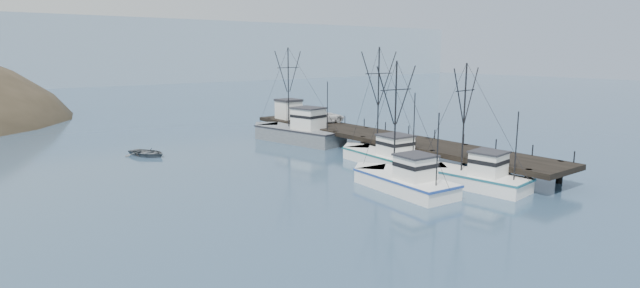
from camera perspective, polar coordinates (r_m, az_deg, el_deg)
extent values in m
plane|color=navy|center=(38.00, 8.52, -7.15)|extent=(400.00, 400.00, 0.00)
cube|color=black|center=(58.25, 6.82, 0.85)|extent=(6.00, 44.00, 0.50)
cylinder|color=black|center=(44.36, 22.67, -3.95)|extent=(0.56, 0.56, 2.00)
cylinder|color=black|center=(48.85, 25.73, -2.90)|extent=(0.56, 0.56, 2.00)
cylinder|color=black|center=(46.93, 17.39, -2.85)|extent=(0.56, 0.56, 2.00)
cylinder|color=black|center=(51.20, 20.75, -1.96)|extent=(0.56, 0.56, 2.00)
cylinder|color=black|center=(49.87, 12.70, -1.85)|extent=(0.56, 0.56, 2.00)
cylinder|color=black|center=(53.90, 16.24, -1.09)|extent=(0.56, 0.56, 2.00)
cylinder|color=black|center=(53.11, 8.56, -0.96)|extent=(0.56, 0.56, 2.00)
cylinder|color=black|center=(56.92, 12.19, -0.31)|extent=(0.56, 0.56, 2.00)
cylinder|color=black|center=(56.62, 4.92, -0.17)|extent=(0.56, 0.56, 2.00)
cylinder|color=black|center=(60.20, 8.57, 0.40)|extent=(0.56, 0.56, 2.00)
cylinder|color=black|center=(60.33, 1.71, 0.53)|extent=(0.56, 0.56, 2.00)
cylinder|color=black|center=(63.71, 5.33, 1.02)|extent=(0.56, 0.56, 2.00)
cylinder|color=black|center=(64.22, -1.12, 1.14)|extent=(0.56, 0.56, 2.00)
cylinder|color=black|center=(67.41, 2.44, 1.58)|extent=(0.56, 0.56, 2.00)
cylinder|color=black|center=(68.26, -3.61, 1.68)|extent=(0.56, 0.56, 2.00)
cylinder|color=black|center=(71.26, -0.15, 2.08)|extent=(0.56, 0.56, 2.00)
cylinder|color=black|center=(72.41, -5.83, 2.16)|extent=(0.56, 0.56, 2.00)
cylinder|color=black|center=(75.25, -2.46, 2.52)|extent=(0.56, 0.56, 2.00)
cube|color=#9EB2C6|center=(198.63, -27.18, 6.06)|extent=(360.00, 40.00, 26.00)
cube|color=white|center=(44.90, 17.28, -4.16)|extent=(4.45, 9.11, 1.60)
cube|color=white|center=(47.03, 12.58, -3.28)|extent=(3.40, 3.40, 1.60)
cube|color=#1B5A6C|center=(44.73, 17.33, -3.29)|extent=(4.54, 9.34, 0.18)
cube|color=silver|center=(44.00, 18.69, -2.19)|extent=(2.67, 2.74, 1.90)
cube|color=#26262B|center=(43.80, 18.76, -0.88)|extent=(2.90, 2.99, 0.16)
cylinder|color=black|center=(44.52, 16.13, 2.92)|extent=(0.14, 0.14, 9.27)
cylinder|color=black|center=(42.72, 21.51, -0.23)|extent=(0.10, 0.10, 5.56)
cube|color=white|center=(42.35, 9.65, -4.70)|extent=(4.40, 9.39, 1.60)
cube|color=white|center=(45.69, 5.79, -3.48)|extent=(3.67, 3.67, 1.60)
cube|color=#1F3E92|center=(42.18, 9.68, -3.78)|extent=(4.49, 9.63, 0.18)
cube|color=silver|center=(41.11, 10.83, -2.69)|extent=(2.77, 2.77, 1.90)
cube|color=#26262B|center=(40.89, 10.88, -1.28)|extent=(3.01, 3.02, 0.16)
cylinder|color=black|center=(42.29, 8.60, 2.96)|extent=(0.14, 0.14, 9.46)
cylinder|color=black|center=(39.11, 13.29, -0.63)|extent=(0.10, 0.10, 5.68)
cube|color=white|center=(51.70, 7.61, -1.87)|extent=(4.67, 10.28, 1.60)
cube|color=white|center=(55.51, 4.27, -0.95)|extent=(3.84, 3.84, 1.60)
cube|color=#175C5D|center=(51.55, 7.63, -1.11)|extent=(4.76, 10.55, 0.18)
cube|color=silver|center=(50.41, 8.60, -0.18)|extent=(2.92, 3.03, 1.90)
cube|color=#26262B|center=(50.23, 8.63, 0.97)|extent=(3.17, 3.31, 0.16)
cylinder|color=black|center=(51.92, 6.67, 5.07)|extent=(0.14, 0.14, 10.68)
cylinder|color=black|center=(48.17, 10.69, 1.98)|extent=(0.10, 0.10, 6.41)
cube|color=slate|center=(64.05, -2.37, 0.88)|extent=(6.57, 12.81, 2.20)
cube|color=slate|center=(68.33, -6.10, 1.44)|extent=(4.16, 4.16, 2.20)
cube|color=black|center=(63.89, -2.38, 1.77)|extent=(6.71, 13.13, 0.18)
cube|color=silver|center=(62.63, -1.34, 2.89)|extent=(3.59, 3.96, 2.60)
cube|color=#26262B|center=(62.47, -1.35, 4.15)|extent=(3.90, 4.32, 0.16)
cylinder|color=black|center=(64.61, -3.63, 6.46)|extent=(0.14, 0.14, 10.13)
cylinder|color=black|center=(60.37, 0.85, 4.27)|extent=(0.10, 0.10, 6.08)
cube|color=silver|center=(71.57, -3.61, 3.91)|extent=(2.80, 3.00, 2.50)
cube|color=#26262B|center=(71.42, -3.62, 5.03)|extent=(3.00, 3.20, 0.30)
imported|color=silver|center=(67.31, 0.36, 3.15)|extent=(6.35, 3.69, 1.66)
imported|color=#51555A|center=(58.93, -19.12, -1.28)|extent=(5.05, 5.82, 1.01)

